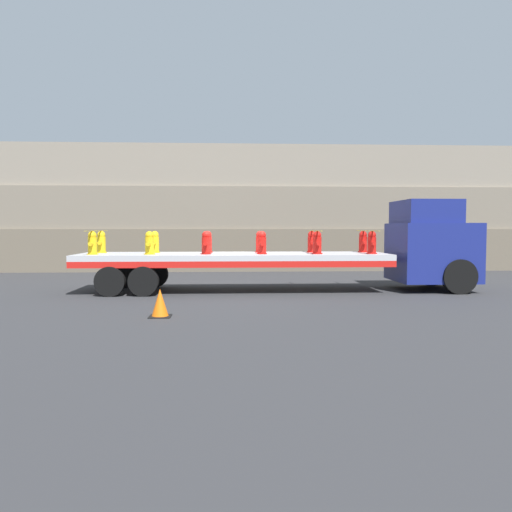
% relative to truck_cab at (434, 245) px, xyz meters
% --- Properties ---
extents(ground_plane, '(120.00, 120.00, 0.00)m').
position_rel_truck_cab_xyz_m(ground_plane, '(-6.84, 0.00, -1.55)').
color(ground_plane, '#2D2D30').
extents(rock_cliff, '(60.00, 3.30, 6.24)m').
position_rel_truck_cab_xyz_m(rock_cliff, '(-6.84, 9.11, 1.57)').
color(rock_cliff, '#665B4C').
rests_on(rock_cliff, ground_plane).
extents(truck_cab, '(2.56, 2.58, 3.05)m').
position_rel_truck_cab_xyz_m(truck_cab, '(0.00, 0.00, 0.00)').
color(truck_cab, navy).
rests_on(truck_cab, ground_plane).
extents(flatbed_trailer, '(10.26, 2.62, 1.27)m').
position_rel_truck_cab_xyz_m(flatbed_trailer, '(-7.40, 0.00, -0.50)').
color(flatbed_trailer, '#B2B2B7').
rests_on(flatbed_trailer, ground_plane).
extents(fire_hydrant_yellow_near_0, '(0.35, 0.59, 0.75)m').
position_rel_truck_cab_xyz_m(fire_hydrant_yellow_near_0, '(-11.37, -0.55, 0.08)').
color(fire_hydrant_yellow_near_0, gold).
rests_on(fire_hydrant_yellow_near_0, flatbed_trailer).
extents(fire_hydrant_yellow_far_0, '(0.35, 0.59, 0.75)m').
position_rel_truck_cab_xyz_m(fire_hydrant_yellow_far_0, '(-11.37, 0.55, 0.08)').
color(fire_hydrant_yellow_far_0, gold).
rests_on(fire_hydrant_yellow_far_0, flatbed_trailer).
extents(fire_hydrant_yellow_near_1, '(0.35, 0.59, 0.75)m').
position_rel_truck_cab_xyz_m(fire_hydrant_yellow_near_1, '(-9.56, -0.55, 0.08)').
color(fire_hydrant_yellow_near_1, gold).
rests_on(fire_hydrant_yellow_near_1, flatbed_trailer).
extents(fire_hydrant_yellow_far_1, '(0.35, 0.59, 0.75)m').
position_rel_truck_cab_xyz_m(fire_hydrant_yellow_far_1, '(-9.56, 0.55, 0.08)').
color(fire_hydrant_yellow_far_1, gold).
rests_on(fire_hydrant_yellow_far_1, flatbed_trailer).
extents(fire_hydrant_red_near_2, '(0.35, 0.59, 0.75)m').
position_rel_truck_cab_xyz_m(fire_hydrant_red_near_2, '(-7.75, -0.55, 0.08)').
color(fire_hydrant_red_near_2, red).
rests_on(fire_hydrant_red_near_2, flatbed_trailer).
extents(fire_hydrant_red_far_2, '(0.35, 0.59, 0.75)m').
position_rel_truck_cab_xyz_m(fire_hydrant_red_far_2, '(-7.75, 0.55, 0.08)').
color(fire_hydrant_red_far_2, red).
rests_on(fire_hydrant_red_far_2, flatbed_trailer).
extents(fire_hydrant_red_near_3, '(0.35, 0.59, 0.75)m').
position_rel_truck_cab_xyz_m(fire_hydrant_red_near_3, '(-5.93, -0.55, 0.08)').
color(fire_hydrant_red_near_3, red).
rests_on(fire_hydrant_red_near_3, flatbed_trailer).
extents(fire_hydrant_red_far_3, '(0.35, 0.59, 0.75)m').
position_rel_truck_cab_xyz_m(fire_hydrant_red_far_3, '(-5.93, 0.55, 0.08)').
color(fire_hydrant_red_far_3, red).
rests_on(fire_hydrant_red_far_3, flatbed_trailer).
extents(fire_hydrant_red_near_4, '(0.35, 0.59, 0.75)m').
position_rel_truck_cab_xyz_m(fire_hydrant_red_near_4, '(-4.12, -0.55, 0.08)').
color(fire_hydrant_red_near_4, red).
rests_on(fire_hydrant_red_near_4, flatbed_trailer).
extents(fire_hydrant_red_far_4, '(0.35, 0.59, 0.75)m').
position_rel_truck_cab_xyz_m(fire_hydrant_red_far_4, '(-4.12, 0.55, 0.08)').
color(fire_hydrant_red_far_4, red).
rests_on(fire_hydrant_red_far_4, flatbed_trailer).
extents(fire_hydrant_red_near_5, '(0.35, 0.59, 0.75)m').
position_rel_truck_cab_xyz_m(fire_hydrant_red_near_5, '(-2.31, -0.55, 0.08)').
color(fire_hydrant_red_near_5, red).
rests_on(fire_hydrant_red_near_5, flatbed_trailer).
extents(fire_hydrant_red_far_5, '(0.35, 0.59, 0.75)m').
position_rel_truck_cab_xyz_m(fire_hydrant_red_far_5, '(-2.31, 0.55, 0.08)').
color(fire_hydrant_red_far_5, red).
rests_on(fire_hydrant_red_far_5, flatbed_trailer).
extents(cargo_strap_rear, '(0.05, 2.72, 0.01)m').
position_rel_truck_cab_xyz_m(cargo_strap_rear, '(-11.37, 0.00, 0.48)').
color(cargo_strap_rear, yellow).
rests_on(cargo_strap_rear, fire_hydrant_yellow_near_0).
extents(cargo_strap_middle, '(0.05, 2.72, 0.01)m').
position_rel_truck_cab_xyz_m(cargo_strap_middle, '(-4.12, 0.00, 0.48)').
color(cargo_strap_middle, yellow).
rests_on(cargo_strap_middle, fire_hydrant_red_near_4).
extents(cargo_strap_front, '(0.05, 2.72, 0.01)m').
position_rel_truck_cab_xyz_m(cargo_strap_front, '(-2.31, 0.00, 0.48)').
color(cargo_strap_front, yellow).
rests_on(cargo_strap_front, fire_hydrant_red_near_5).
extents(traffic_cone, '(0.52, 0.52, 0.67)m').
position_rel_truck_cab_xyz_m(traffic_cone, '(-8.63, -4.86, -1.22)').
color(traffic_cone, black).
rests_on(traffic_cone, ground_plane).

